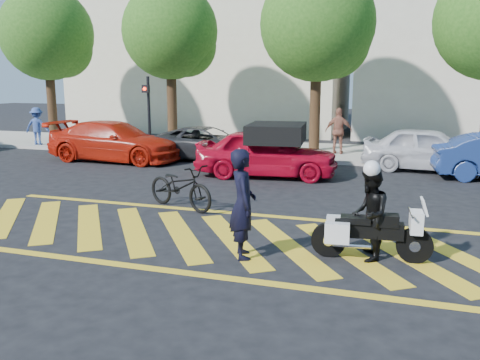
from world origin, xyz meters
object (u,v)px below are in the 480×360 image
(officer_moto, at_px, (370,215))
(red_convertible, at_px, (266,153))
(police_motorcycle, at_px, (369,232))
(officer_bike, at_px, (243,204))
(parked_mid_left, at_px, (208,143))
(parked_left, at_px, (114,141))
(parked_mid_right, at_px, (429,149))
(bicycle, at_px, (180,186))

(officer_moto, relative_size, red_convertible, 0.36)
(officer_moto, bearing_deg, police_motorcycle, 72.92)
(officer_bike, bearing_deg, red_convertible, -12.98)
(police_motorcycle, relative_size, officer_moto, 1.28)
(police_motorcycle, height_order, parked_mid_left, parked_mid_left)
(parked_left, distance_m, parked_mid_right, 11.44)
(officer_bike, height_order, police_motorcycle, officer_bike)
(officer_moto, height_order, parked_left, officer_moto)
(red_convertible, bearing_deg, bicycle, 162.14)
(officer_bike, relative_size, police_motorcycle, 0.94)
(police_motorcycle, height_order, parked_mid_right, parked_mid_right)
(parked_mid_left, bearing_deg, parked_left, 111.72)
(officer_bike, bearing_deg, parked_left, 17.42)
(officer_bike, distance_m, officer_moto, 2.20)
(officer_bike, height_order, red_convertible, officer_bike)
(officer_bike, height_order, parked_mid_right, officer_bike)
(parked_left, bearing_deg, police_motorcycle, -127.84)
(bicycle, relative_size, officer_moto, 1.29)
(parked_left, xyz_separation_m, parked_mid_left, (3.27, 1.40, -0.12))
(officer_bike, height_order, parked_left, officer_bike)
(bicycle, bearing_deg, officer_bike, -116.02)
(bicycle, height_order, parked_mid_right, parked_mid_right)
(bicycle, bearing_deg, parked_mid_right, -16.70)
(police_motorcycle, xyz_separation_m, parked_mid_right, (1.29, 9.51, 0.25))
(officer_bike, distance_m, police_motorcycle, 2.26)
(parked_left, xyz_separation_m, parked_mid_right, (11.36, 1.40, -0.01))
(officer_moto, xyz_separation_m, parked_mid_left, (-6.78, 9.51, -0.17))
(parked_mid_right, bearing_deg, parked_mid_left, 95.45)
(officer_moto, bearing_deg, parked_mid_left, -149.62)
(bicycle, xyz_separation_m, officer_moto, (4.61, -2.23, 0.26))
(bicycle, relative_size, parked_mid_right, 0.48)
(bicycle, height_order, police_motorcycle, bicycle)
(officer_moto, xyz_separation_m, parked_mid_right, (1.31, 9.51, -0.06))
(parked_mid_left, bearing_deg, officer_bike, -156.62)
(officer_moto, relative_size, parked_mid_right, 0.37)
(police_motorcycle, height_order, red_convertible, red_convertible)
(police_motorcycle, relative_size, parked_mid_left, 0.45)
(officer_bike, xyz_separation_m, bicycle, (-2.49, 2.81, -0.42))
(police_motorcycle, xyz_separation_m, red_convertible, (-3.71, 6.84, 0.27))
(parked_mid_left, distance_m, parked_mid_right, 8.09)
(officer_bike, relative_size, bicycle, 0.93)
(officer_bike, height_order, bicycle, officer_bike)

